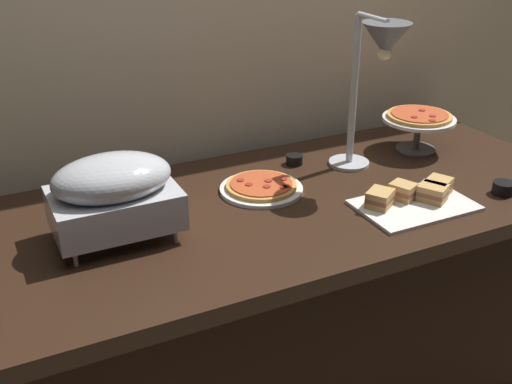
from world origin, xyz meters
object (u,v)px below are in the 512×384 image
object	(u,v)px
pizza_plate_center	(419,121)
sauce_cup_far	(504,188)
chafing_dish	(114,193)
heat_lamp	(379,56)
pizza_plate_front	(261,187)
sandwich_platter	(415,198)
sauce_cup_near	(294,159)

from	to	relation	value
pizza_plate_center	sauce_cup_far	world-z (taller)	pizza_plate_center
chafing_dish	heat_lamp	xyz separation A→B (m)	(0.86, 0.04, 0.27)
heat_lamp	pizza_plate_front	distance (m)	0.54
chafing_dish	heat_lamp	bearing A→B (deg)	2.38
sandwich_platter	sauce_cup_near	size ratio (longest dim) A/B	5.94
pizza_plate_front	sandwich_platter	distance (m)	0.47
chafing_dish	sauce_cup_near	size ratio (longest dim) A/B	5.72
pizza_plate_center	sauce_cup_near	world-z (taller)	pizza_plate_center
heat_lamp	pizza_plate_front	world-z (taller)	heat_lamp
heat_lamp	sandwich_platter	size ratio (longest dim) A/B	1.50
sauce_cup_near	sauce_cup_far	xyz separation A→B (m)	(0.47, -0.50, 0.00)
sauce_cup_near	sandwich_platter	bearing A→B (deg)	-68.08
pizza_plate_front	sauce_cup_near	distance (m)	0.25
heat_lamp	pizza_plate_center	world-z (taller)	heat_lamp
pizza_plate_front	pizza_plate_center	bearing A→B (deg)	5.48
chafing_dish	pizza_plate_front	xyz separation A→B (m)	(0.49, 0.10, -0.12)
chafing_dish	pizza_plate_front	distance (m)	0.51
pizza_plate_front	sauce_cup_far	xyz separation A→B (m)	(0.67, -0.35, 0.01)
chafing_dish	sauce_cup_far	bearing A→B (deg)	-12.48
chafing_dish	sauce_cup_far	xyz separation A→B (m)	(1.16, -0.26, -0.12)
heat_lamp	sandwich_platter	distance (m)	0.45
pizza_plate_center	sauce_cup_far	size ratio (longest dim) A/B	3.84
heat_lamp	sauce_cup_far	world-z (taller)	heat_lamp
pizza_plate_center	sandwich_platter	xyz separation A→B (m)	(-0.29, -0.35, -0.09)
pizza_plate_front	pizza_plate_center	size ratio (longest dim) A/B	1.01
sauce_cup_near	chafing_dish	bearing A→B (deg)	-160.77
heat_lamp	pizza_plate_center	size ratio (longest dim) A/B	1.99
chafing_dish	sandwich_platter	world-z (taller)	chafing_dish
heat_lamp	sandwich_platter	world-z (taller)	heat_lamp
sauce_cup_near	pizza_plate_center	bearing A→B (deg)	-9.68
pizza_plate_center	heat_lamp	bearing A→B (deg)	-157.27
pizza_plate_center	sandwich_platter	distance (m)	0.47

